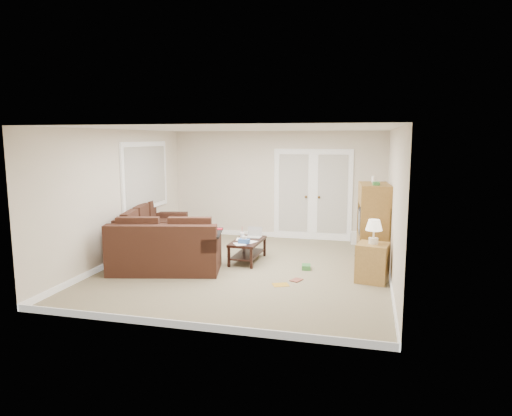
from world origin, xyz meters
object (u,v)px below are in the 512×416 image
(sectional_sofa, at_px, (159,243))
(coffee_table, at_px, (248,250))
(side_cabinet, at_px, (373,259))
(tv_armoire, at_px, (373,225))

(sectional_sofa, bearing_deg, coffee_table, -0.14)
(sectional_sofa, bearing_deg, side_cabinet, -17.78)
(coffee_table, relative_size, tv_armoire, 0.63)
(coffee_table, relative_size, side_cabinet, 0.99)
(coffee_table, xyz_separation_m, tv_armoire, (2.31, 0.28, 0.54))
(coffee_table, height_order, tv_armoire, tv_armoire)
(coffee_table, bearing_deg, tv_armoire, 8.77)
(coffee_table, distance_m, tv_armoire, 2.39)
(tv_armoire, bearing_deg, coffee_table, -177.93)
(sectional_sofa, bearing_deg, tv_armoire, -3.55)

